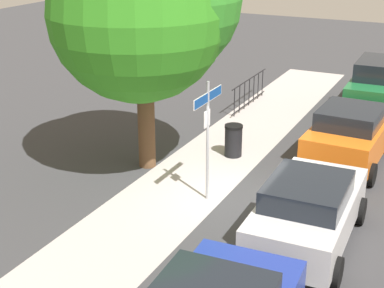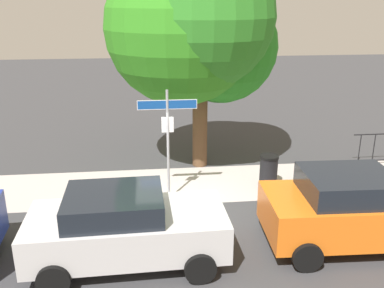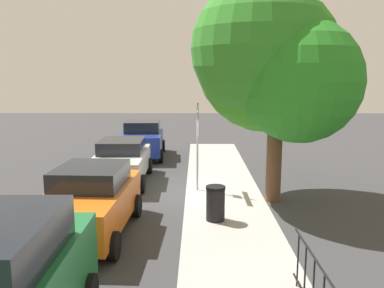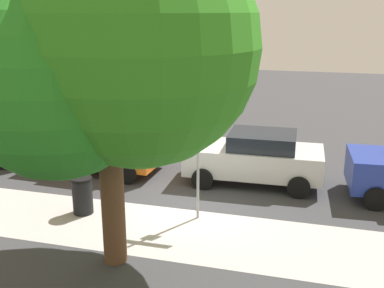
# 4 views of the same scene
# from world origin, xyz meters

# --- Properties ---
(ground_plane) EXTENTS (60.00, 60.00, 0.00)m
(ground_plane) POSITION_xyz_m (0.00, 0.00, 0.00)
(ground_plane) COLOR #38383A
(sidewalk_strip) EXTENTS (24.00, 2.60, 0.00)m
(sidewalk_strip) POSITION_xyz_m (2.00, 1.30, 0.00)
(sidewalk_strip) COLOR #B0A6A2
(sidewalk_strip) RESTS_ON ground_plane
(street_sign) EXTENTS (1.56, 0.07, 3.09)m
(street_sign) POSITION_xyz_m (-0.38, 0.40, 2.14)
(street_sign) COLOR #9EA0A5
(street_sign) RESTS_ON ground_plane
(shade_tree) EXTENTS (5.45, 4.98, 6.90)m
(shade_tree) POSITION_xyz_m (0.69, 2.62, 4.42)
(shade_tree) COLOR brown
(shade_tree) RESTS_ON ground_plane
(car_blue) EXTENTS (4.11, 2.28, 1.79)m
(car_blue) POSITION_xyz_m (-6.17, -2.32, 0.91)
(car_blue) COLOR navy
(car_blue) RESTS_ON ground_plane
(car_silver) EXTENTS (4.13, 2.12, 1.60)m
(car_silver) POSITION_xyz_m (-1.43, -2.48, 0.83)
(car_silver) COLOR silver
(car_silver) RESTS_ON ground_plane
(car_orange) EXTENTS (4.08, 2.20, 1.73)m
(car_orange) POSITION_xyz_m (3.60, -2.33, 0.88)
(car_orange) COLOR orange
(car_orange) RESTS_ON ground_plane
(trash_bin) EXTENTS (0.55, 0.55, 0.98)m
(trash_bin) POSITION_xyz_m (2.60, 0.90, 0.49)
(trash_bin) COLOR black
(trash_bin) RESTS_ON ground_plane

